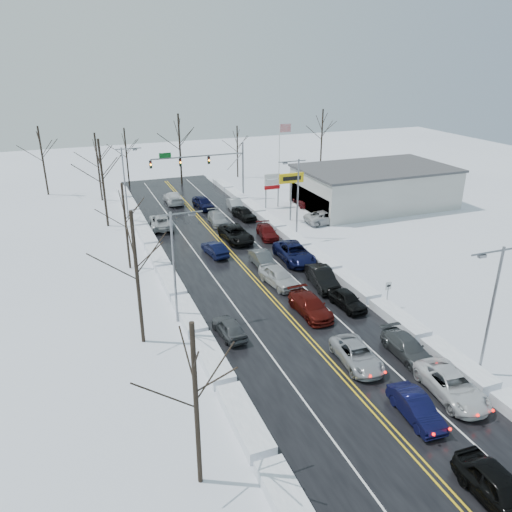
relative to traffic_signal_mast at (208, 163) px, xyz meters
name	(u,v)px	position (x,y,z in m)	size (l,w,h in m)	color
ground	(259,284)	(-3.45, -27.99, -5.48)	(160.00, 160.00, 0.00)	white
road_surface	(252,276)	(-3.45, -25.99, -5.47)	(14.00, 84.00, 0.01)	black
snow_bank_left	(173,288)	(-11.05, -25.99, -5.48)	(1.55, 72.00, 0.75)	white
snow_bank_right	(323,264)	(4.15, -25.99, -5.48)	(1.55, 72.00, 0.75)	white
traffic_signal_mast	(208,163)	(0.00, 0.00, 0.00)	(13.28, 0.39, 8.00)	slate
tires_plus_sign	(291,181)	(7.05, -12.00, -0.49)	(3.20, 0.34, 6.00)	slate
used_vehicles_sign	(272,184)	(7.05, -5.99, -2.16)	(2.20, 0.22, 4.65)	slate
speed_limit_sign	(388,290)	(4.75, -35.99, -3.84)	(0.55, 0.09, 2.35)	slate
flagpole	(280,151)	(11.72, 2.01, 0.45)	(1.87, 1.20, 10.00)	silver
dealership_building	(374,186)	(20.53, -9.99, -2.82)	(20.40, 12.40, 5.30)	beige
streetlight_se	(490,303)	(4.85, -45.99, -0.17)	(3.20, 0.25, 9.00)	slate
streetlight_ne	(296,192)	(4.85, -17.99, -0.17)	(3.20, 0.25, 9.00)	slate
streetlight_sw	(176,259)	(-11.74, -31.99, -0.17)	(3.20, 0.25, 9.00)	slate
streetlight_nw	(126,177)	(-11.74, -3.99, -0.17)	(3.20, 0.25, 9.00)	slate
tree_left_a	(195,375)	(-14.45, -47.99, 0.81)	(3.60, 3.60, 9.00)	#2D231C
tree_left_b	(135,253)	(-14.95, -33.99, 1.51)	(4.00, 4.00, 10.00)	#2D231C
tree_left_c	(124,210)	(-13.95, -19.99, 0.46)	(3.40, 3.40, 8.50)	#2D231C
tree_left_d	(101,166)	(-14.65, -5.99, 1.86)	(4.20, 4.20, 10.50)	#2D231C
tree_left_e	(97,154)	(-14.25, 6.01, 1.16)	(3.80, 3.80, 9.50)	#2D231C
tree_far_a	(41,147)	(-21.45, 12.01, 1.51)	(4.00, 4.00, 10.00)	#2D231C
tree_far_b	(126,146)	(-9.45, 13.01, 0.81)	(3.60, 3.60, 9.00)	#2D231C
tree_far_c	(179,136)	(-1.45, 11.01, 2.21)	(4.40, 4.40, 11.00)	#2D231C
tree_far_d	(237,142)	(8.55, 12.51, 0.46)	(3.40, 3.40, 8.50)	#2D231C
tree_far_e	(322,128)	(24.55, 13.01, 1.86)	(4.20, 4.20, 10.50)	#2D231C
queued_car_0	(497,503)	(-1.75, -54.30, -5.48)	(1.99, 4.94, 1.68)	black
queued_car_1	(415,417)	(-1.58, -47.98, -5.48)	(1.48, 4.26, 1.40)	black
queued_car_2	(356,363)	(-1.84, -42.06, -5.48)	(2.26, 4.90, 1.36)	#A5A7AD
queued_car_3	(310,314)	(-1.65, -34.68, -5.48)	(2.10, 5.17, 1.50)	#460D09
queued_car_4	(278,285)	(-1.87, -28.76, -5.48)	(1.98, 4.92, 1.68)	silver
queued_car_5	(262,266)	(-1.64, -24.25, -5.48)	(1.53, 4.38, 1.44)	#404345
queued_car_6	(236,241)	(-1.73, -16.48, -5.48)	(2.67, 5.80, 1.61)	black
queued_car_7	(218,223)	(-1.89, -9.94, -5.48)	(1.94, 4.76, 1.38)	gray
queued_car_8	(203,208)	(-1.82, -3.16, -5.48)	(1.91, 4.75, 1.62)	black
queued_car_10	(450,395)	(1.75, -47.13, -5.48)	(2.49, 5.40, 1.50)	silver
queued_car_11	(406,356)	(1.88, -42.55, -5.48)	(1.92, 4.73, 1.37)	#3D3F42
queued_car_12	(346,307)	(1.70, -34.76, -5.48)	(1.68, 4.19, 1.43)	black
queued_car_13	(322,286)	(1.68, -30.42, -5.48)	(1.77, 5.07, 1.67)	black
queued_car_14	(294,261)	(1.90, -24.11, -5.48)	(2.84, 6.15, 1.71)	black
queued_car_15	(267,237)	(1.95, -16.74, -5.48)	(1.86, 4.59, 1.33)	#48090A
queued_car_16	(244,219)	(1.79, -9.39, -5.48)	(1.79, 4.45, 1.52)	black
queued_car_17	(235,210)	(1.94, -5.54, -5.48)	(1.60, 4.58, 1.51)	#919498
oncoming_car_0	(215,255)	(-5.20, -19.78, -5.48)	(1.47, 4.22, 1.39)	black
oncoming_car_1	(162,228)	(-8.66, -9.01, -5.48)	(2.66, 5.76, 1.60)	#B8B8BA
oncoming_car_2	(174,203)	(-5.03, 0.89, -5.48)	(2.23, 5.49, 1.59)	silver
oncoming_car_3	(229,335)	(-8.80, -35.48, -5.48)	(1.61, 4.01, 1.37)	#434548
parked_car_0	(326,223)	(10.74, -14.63, -5.48)	(2.57, 5.58, 1.55)	#BDBEC0
parked_car_1	(334,214)	(13.56, -11.61, -5.48)	(2.35, 5.77, 1.67)	#414446
parked_car_2	(303,206)	(11.36, -6.87, -5.48)	(1.91, 4.75, 1.62)	#45090C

